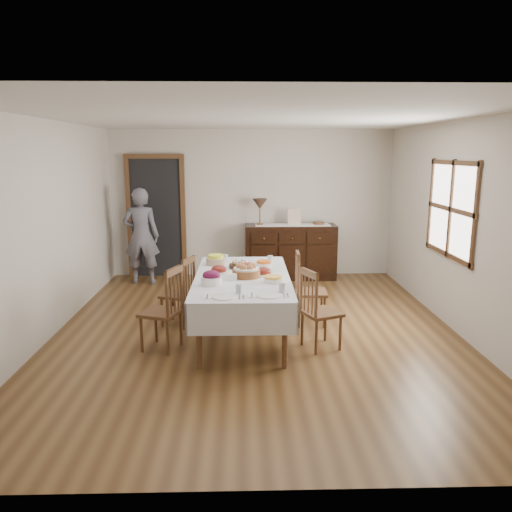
{
  "coord_description": "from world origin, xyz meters",
  "views": [
    {
      "loc": [
        -0.16,
        -5.93,
        2.22
      ],
      "look_at": [
        0.0,
        0.1,
        0.95
      ],
      "focal_mm": 35.0,
      "sensor_mm": 36.0,
      "label": 1
    }
  ],
  "objects_px": {
    "sideboard": "(290,251)",
    "chair_right_near": "(318,309)",
    "dining_table": "(242,283)",
    "person": "(141,233)",
    "table_lamp": "(260,205)",
    "chair_left_near": "(165,308)",
    "chair_left_far": "(181,291)",
    "chair_right_far": "(307,288)"
  },
  "relations": [
    {
      "from": "sideboard",
      "to": "chair_right_near",
      "type": "bearing_deg",
      "value": -89.92
    },
    {
      "from": "sideboard",
      "to": "dining_table",
      "type": "bearing_deg",
      "value": -106.56
    },
    {
      "from": "person",
      "to": "table_lamp",
      "type": "xyz_separation_m",
      "value": [
        2.02,
        0.29,
        0.44
      ]
    },
    {
      "from": "chair_right_near",
      "to": "sideboard",
      "type": "height_order",
      "value": "sideboard"
    },
    {
      "from": "chair_left_near",
      "to": "person",
      "type": "height_order",
      "value": "person"
    },
    {
      "from": "chair_left_far",
      "to": "sideboard",
      "type": "relative_size",
      "value": 0.57
    },
    {
      "from": "chair_right_near",
      "to": "table_lamp",
      "type": "relative_size",
      "value": 2.04
    },
    {
      "from": "dining_table",
      "to": "person",
      "type": "height_order",
      "value": "person"
    },
    {
      "from": "sideboard",
      "to": "table_lamp",
      "type": "height_order",
      "value": "table_lamp"
    },
    {
      "from": "chair_left_far",
      "to": "table_lamp",
      "type": "relative_size",
      "value": 1.96
    },
    {
      "from": "person",
      "to": "chair_right_near",
      "type": "bearing_deg",
      "value": 129.17
    },
    {
      "from": "table_lamp",
      "to": "sideboard",
      "type": "bearing_deg",
      "value": 0.21
    },
    {
      "from": "chair_right_near",
      "to": "sideboard",
      "type": "bearing_deg",
      "value": -22.56
    },
    {
      "from": "chair_left_near",
      "to": "table_lamp",
      "type": "distance_m",
      "value": 3.56
    },
    {
      "from": "chair_right_far",
      "to": "sideboard",
      "type": "relative_size",
      "value": 0.6
    },
    {
      "from": "chair_right_far",
      "to": "sideboard",
      "type": "height_order",
      "value": "chair_right_far"
    },
    {
      "from": "dining_table",
      "to": "chair_left_near",
      "type": "bearing_deg",
      "value": -155.39
    },
    {
      "from": "chair_left_far",
      "to": "chair_left_near",
      "type": "bearing_deg",
      "value": 13.4
    },
    {
      "from": "table_lamp",
      "to": "chair_left_far",
      "type": "bearing_deg",
      "value": -114.4
    },
    {
      "from": "table_lamp",
      "to": "chair_right_near",
      "type": "bearing_deg",
      "value": -80.54
    },
    {
      "from": "dining_table",
      "to": "sideboard",
      "type": "bearing_deg",
      "value": 73.76
    },
    {
      "from": "sideboard",
      "to": "person",
      "type": "xyz_separation_m",
      "value": [
        -2.56,
        -0.29,
        0.39
      ]
    },
    {
      "from": "chair_right_far",
      "to": "sideboard",
      "type": "distance_m",
      "value": 2.44
    },
    {
      "from": "person",
      "to": "table_lamp",
      "type": "distance_m",
      "value": 2.08
    },
    {
      "from": "dining_table",
      "to": "table_lamp",
      "type": "relative_size",
      "value": 4.81
    },
    {
      "from": "chair_left_near",
      "to": "chair_right_near",
      "type": "bearing_deg",
      "value": 109.06
    },
    {
      "from": "chair_left_far",
      "to": "chair_right_far",
      "type": "bearing_deg",
      "value": 108.94
    },
    {
      "from": "chair_left_far",
      "to": "chair_right_near",
      "type": "height_order",
      "value": "chair_right_near"
    },
    {
      "from": "chair_left_far",
      "to": "person",
      "type": "height_order",
      "value": "person"
    },
    {
      "from": "dining_table",
      "to": "sideboard",
      "type": "xyz_separation_m",
      "value": [
        0.85,
        2.86,
        -0.19
      ]
    },
    {
      "from": "dining_table",
      "to": "person",
      "type": "distance_m",
      "value": 3.09
    },
    {
      "from": "person",
      "to": "chair_right_far",
      "type": "bearing_deg",
      "value": 138.32
    },
    {
      "from": "chair_right_near",
      "to": "chair_left_far",
      "type": "bearing_deg",
      "value": 40.53
    },
    {
      "from": "chair_left_far",
      "to": "table_lamp",
      "type": "bearing_deg",
      "value": 174.67
    },
    {
      "from": "chair_left_near",
      "to": "chair_right_far",
      "type": "distance_m",
      "value": 1.9
    },
    {
      "from": "chair_left_near",
      "to": "table_lamp",
      "type": "bearing_deg",
      "value": 179.62
    },
    {
      "from": "chair_left_far",
      "to": "sideboard",
      "type": "height_order",
      "value": "sideboard"
    },
    {
      "from": "chair_left_near",
      "to": "person",
      "type": "relative_size",
      "value": 0.55
    },
    {
      "from": "chair_left_near",
      "to": "person",
      "type": "xyz_separation_m",
      "value": [
        -0.83,
        2.97,
        0.38
      ]
    },
    {
      "from": "chair_left_near",
      "to": "chair_left_far",
      "type": "distance_m",
      "value": 0.82
    },
    {
      "from": "chair_left_far",
      "to": "table_lamp",
      "type": "xyz_separation_m",
      "value": [
        1.11,
        2.44,
        0.86
      ]
    },
    {
      "from": "chair_left_near",
      "to": "chair_right_near",
      "type": "height_order",
      "value": "chair_left_near"
    }
  ]
}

